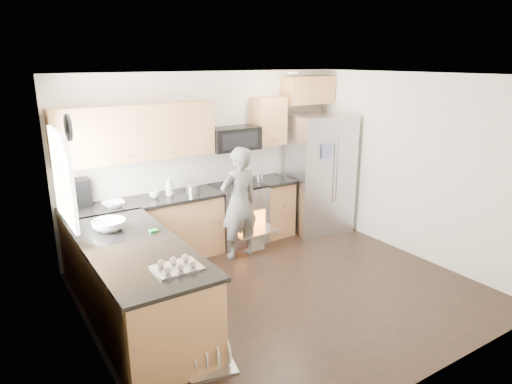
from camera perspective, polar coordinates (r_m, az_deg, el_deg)
ground at (r=5.81m, az=3.50°, el=-12.21°), size 4.50×4.50×0.00m
room_shell at (r=5.21m, az=3.38°, el=4.16°), size 4.54×4.04×2.62m
back_cabinet_run at (r=6.59m, az=-9.56°, el=0.18°), size 4.45×0.64×2.50m
peninsula at (r=5.08m, az=-14.63°, el=-11.21°), size 0.96×2.36×1.04m
stove_range at (r=7.03m, az=-2.25°, el=-1.03°), size 0.76×0.97×1.79m
refrigerator at (r=7.56m, az=7.98°, el=2.29°), size 1.05×0.88×1.92m
person at (r=6.45m, az=-2.13°, el=-1.40°), size 0.60×0.41×1.62m
dish_rack at (r=4.53m, az=-5.72°, el=-20.30°), size 0.52×0.45×0.28m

